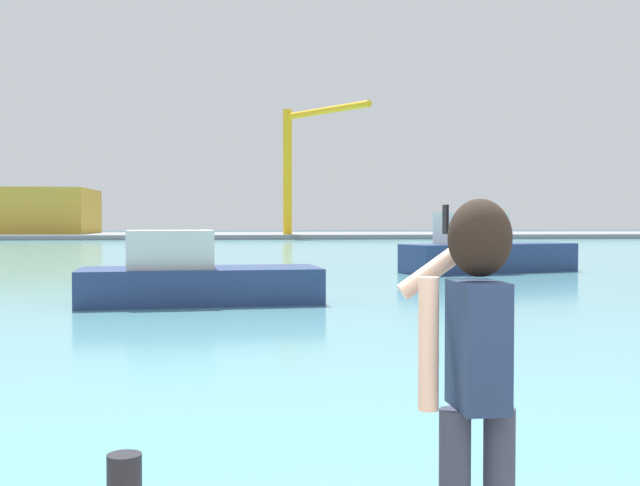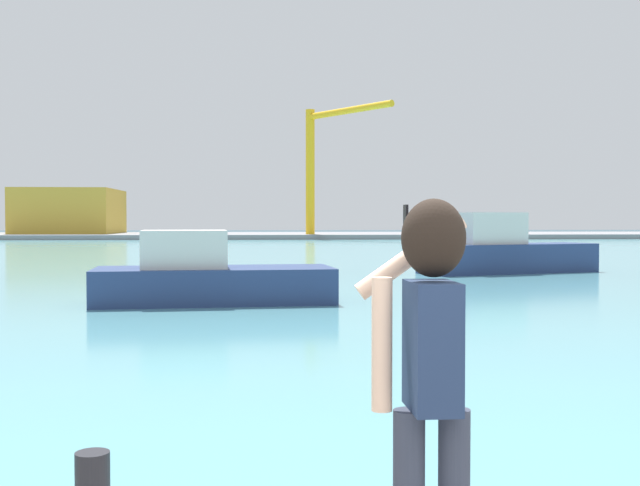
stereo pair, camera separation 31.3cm
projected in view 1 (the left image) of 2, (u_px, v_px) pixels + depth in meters
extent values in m
plane|color=#334751|center=(256.00, 252.00, 52.32)|extent=(220.00, 220.00, 0.00)
cube|color=#599EA8|center=(255.00, 251.00, 54.31)|extent=(140.00, 100.00, 0.02)
cube|color=gray|center=(248.00, 236.00, 94.07)|extent=(140.00, 20.00, 0.54)
cube|color=#1E2D4C|center=(478.00, 345.00, 3.45)|extent=(0.21, 0.34, 0.56)
sphere|color=#E0B293|center=(478.00, 240.00, 3.43)|extent=(0.22, 0.22, 0.22)
ellipsoid|color=black|center=(480.00, 238.00, 3.41)|extent=(0.28, 0.26, 0.34)
cylinder|color=#E0B293|center=(428.00, 344.00, 3.42)|extent=(0.09, 0.09, 0.58)
cylinder|color=#E0B293|center=(453.00, 256.00, 3.65)|extent=(0.52, 0.09, 0.40)
cube|color=black|center=(446.00, 219.00, 3.76)|extent=(0.01, 0.07, 0.14)
cube|color=navy|center=(201.00, 285.00, 20.31)|extent=(6.28, 2.96, 0.91)
cube|color=silver|center=(170.00, 249.00, 20.14)|extent=(2.28, 2.01, 0.97)
cube|color=navy|center=(490.00, 258.00, 32.22)|extent=(7.71, 4.34, 1.17)
cube|color=silver|center=(471.00, 228.00, 31.80)|extent=(2.96, 2.32, 1.26)
cube|color=gold|center=(45.00, 211.00, 93.48)|extent=(11.03, 13.26, 5.26)
cylinder|color=yellow|center=(287.00, 172.00, 87.52)|extent=(1.00, 1.00, 13.83)
cylinder|color=yellow|center=(326.00, 111.00, 82.38)|extent=(7.96, 11.16, 0.70)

